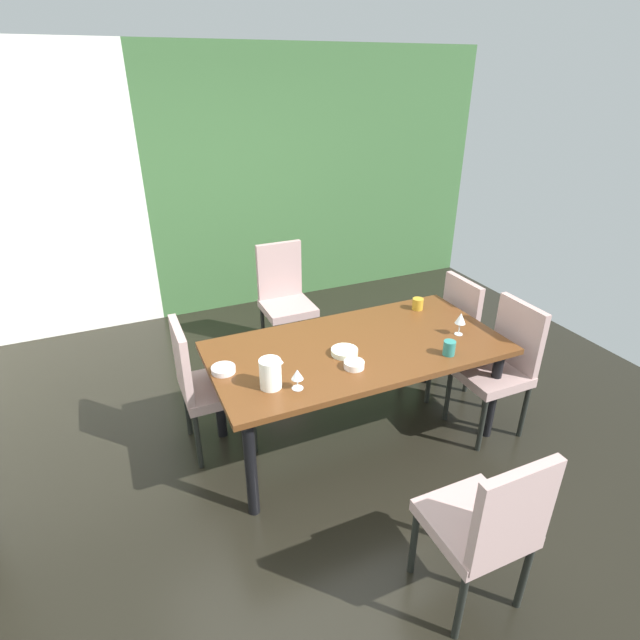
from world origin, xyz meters
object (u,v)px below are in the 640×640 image
(chair_head_far, at_px, (284,295))
(serving_bowl_rear, at_px, (223,369))
(pitcher_right, at_px, (271,373))
(cup_south, at_px, (449,348))
(chair_right_near, at_px, (501,362))
(serving_bowl_corner, at_px, (354,365))
(wine_glass_east, at_px, (461,319))
(cup_near_window, at_px, (418,304))
(chair_right_far, at_px, (447,327))
(dining_table, at_px, (357,355))
(wine_glass_center, at_px, (297,375))
(chair_head_near, at_px, (488,524))
(chair_left_far, at_px, (203,381))
(serving_bowl_near_shelf, at_px, (344,352))

(chair_head_far, xyz_separation_m, serving_bowl_rear, (-0.89, -1.35, 0.20))
(chair_head_far, height_order, serving_bowl_rear, chair_head_far)
(chair_head_far, relative_size, pitcher_right, 5.59)
(cup_south, bearing_deg, pitcher_right, 174.37)
(chair_right_near, xyz_separation_m, serving_bowl_corner, (-1.14, 0.08, 0.22))
(wine_glass_east, distance_m, cup_near_window, 0.47)
(chair_head_far, relative_size, serving_bowl_corner, 7.98)
(wine_glass_east, height_order, serving_bowl_rear, wine_glass_east)
(chair_right_far, bearing_deg, chair_right_near, -179.48)
(serving_bowl_corner, xyz_separation_m, pitcher_right, (-0.54, 0.01, 0.07))
(dining_table, height_order, wine_glass_center, wine_glass_center)
(serving_bowl_rear, bearing_deg, wine_glass_east, -6.62)
(chair_right_far, xyz_separation_m, serving_bowl_rear, (-1.89, -0.27, 0.24))
(chair_head_near, distance_m, chair_right_near, 1.50)
(chair_head_far, bearing_deg, chair_right_near, 120.65)
(serving_bowl_corner, bearing_deg, cup_south, -9.53)
(wine_glass_east, height_order, pitcher_right, pitcher_right)
(pitcher_right, bearing_deg, cup_near_window, 21.64)
(wine_glass_east, bearing_deg, serving_bowl_rear, 173.38)
(wine_glass_east, bearing_deg, dining_table, 168.63)
(chair_left_far, distance_m, cup_south, 1.63)
(pitcher_right, bearing_deg, cup_south, -5.63)
(dining_table, bearing_deg, serving_bowl_near_shelf, -153.80)
(wine_glass_center, height_order, serving_bowl_near_shelf, wine_glass_center)
(chair_right_near, height_order, wine_glass_center, chair_right_near)
(chair_head_near, xyz_separation_m, chair_right_far, (1.04, 1.70, -0.01))
(chair_head_near, xyz_separation_m, wine_glass_east, (0.77, 1.24, 0.32))
(chair_right_far, distance_m, wine_glass_east, 0.63)
(wine_glass_center, bearing_deg, pitcher_right, 149.99)
(chair_right_far, height_order, chair_head_far, chair_head_far)
(chair_left_far, distance_m, chair_head_far, 1.46)
(chair_head_far, height_order, serving_bowl_near_shelf, chair_head_far)
(chair_right_near, height_order, serving_bowl_rear, chair_right_near)
(chair_head_near, xyz_separation_m, serving_bowl_near_shelf, (-0.08, 1.32, 0.22))
(wine_glass_east, bearing_deg, chair_head_near, -121.72)
(wine_glass_east, distance_m, pitcher_right, 1.41)
(wine_glass_center, bearing_deg, cup_south, -2.10)
(chair_left_far, distance_m, serving_bowl_rear, 0.36)
(dining_table, height_order, cup_near_window, cup_near_window)
(serving_bowl_corner, bearing_deg, chair_head_far, 85.31)
(chair_right_near, height_order, cup_near_window, chair_right_near)
(chair_right_far, relative_size, cup_south, 9.53)
(serving_bowl_corner, relative_size, cup_south, 1.32)
(serving_bowl_near_shelf, bearing_deg, wine_glass_east, -5.37)
(chair_right_far, bearing_deg, wine_glass_center, 111.77)
(wine_glass_east, distance_m, wine_glass_center, 1.28)
(dining_table, xyz_separation_m, cup_near_window, (0.69, 0.32, 0.12))
(chair_right_near, xyz_separation_m, serving_bowl_near_shelf, (-1.12, 0.25, 0.22))
(chair_head_near, distance_m, chair_right_far, 1.99)
(chair_right_far, relative_size, serving_bowl_rear, 6.28)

